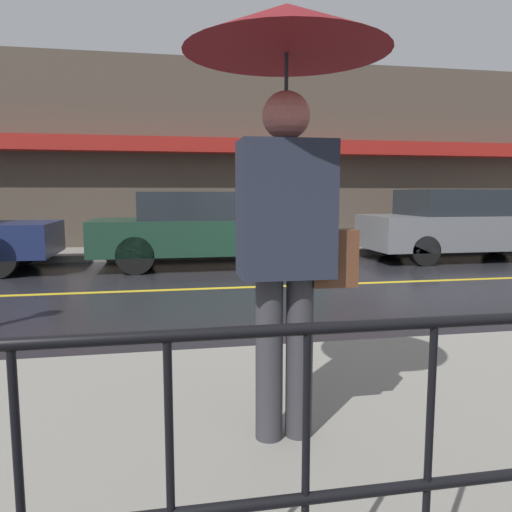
{
  "coord_description": "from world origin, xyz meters",
  "views": [
    {
      "loc": [
        -2.33,
        -7.49,
        1.45
      ],
      "look_at": [
        -1.22,
        -1.58,
        0.69
      ],
      "focal_mm": 35.0,
      "sensor_mm": 36.0,
      "label": 1
    }
  ],
  "objects": [
    {
      "name": "lane_marking",
      "position": [
        0.0,
        0.0,
        0.0
      ],
      "size": [
        25.2,
        0.12,
        0.01
      ],
      "color": "gold",
      "rests_on": "ground_plane"
    },
    {
      "name": "car_grey",
      "position": [
        4.15,
        2.41,
        0.77
      ],
      "size": [
        4.39,
        1.74,
        1.53
      ],
      "color": "slate",
      "rests_on": "ground_plane"
    },
    {
      "name": "car_dark_green",
      "position": [
        -1.47,
        2.41,
        0.76
      ],
      "size": [
        4.51,
        1.8,
        1.48
      ],
      "color": "#193828",
      "rests_on": "ground_plane"
    },
    {
      "name": "pedestrian",
      "position": [
        -1.7,
        -5.01,
        1.85
      ],
      "size": [
        1.02,
        1.02,
        2.22
      ],
      "rotation": [
        0.0,
        0.0,
        3.14
      ],
      "color": "#333338",
      "rests_on": "sidewalk_near"
    },
    {
      "name": "ground_plane",
      "position": [
        0.0,
        0.0,
        0.0
      ],
      "size": [
        80.0,
        80.0,
        0.0
      ],
      "primitive_type": "plane",
      "color": "black"
    },
    {
      "name": "sidewalk_far",
      "position": [
        0.0,
        4.27,
        0.07
      ],
      "size": [
        28.0,
        1.74,
        0.15
      ],
      "color": "gray",
      "rests_on": "ground_plane"
    },
    {
      "name": "building_storefront",
      "position": [
        0.0,
        5.26,
        2.39
      ],
      "size": [
        28.0,
        0.85,
        4.76
      ],
      "color": "#4C4238",
      "rests_on": "ground_plane"
    }
  ]
}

